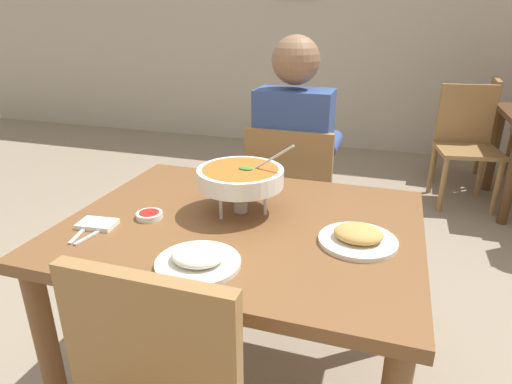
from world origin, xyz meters
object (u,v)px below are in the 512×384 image
chair_bg_corner (466,138)px  sauce_dish (149,215)px  diner_main (295,154)px  dining_table_main (243,249)px  chair_diner_main (292,200)px  curry_bowl (240,177)px  rice_plate (198,259)px  appetizer_plate (358,237)px  chair_bg_right (475,124)px

chair_bg_corner → sauce_dish: bearing=-118.3°
diner_main → sauce_dish: 0.91m
dining_table_main → chair_diner_main: bearing=90.0°
chair_diner_main → curry_bowl: bearing=-92.8°
diner_main → rice_plate: bearing=-91.3°
diner_main → chair_bg_corner: (1.00, 1.59, -0.24)m
curry_bowl → sauce_dish: size_ratio=3.69×
diner_main → sauce_dish: diner_main is taller
chair_diner_main → diner_main: (0.00, 0.03, 0.24)m
dining_table_main → appetizer_plate: 0.41m
dining_table_main → curry_bowl: curry_bowl is taller
rice_plate → curry_bowl: bearing=91.1°
appetizer_plate → sauce_dish: size_ratio=2.67×
diner_main → chair_bg_right: (1.13, 2.12, -0.24)m
curry_bowl → sauce_dish: bearing=-152.4°
rice_plate → chair_bg_right: 3.41m
curry_bowl → appetizer_plate: bearing=-14.9°
dining_table_main → diner_main: 0.79m
diner_main → appetizer_plate: diner_main is taller
appetizer_plate → curry_bowl: bearing=165.1°
chair_diner_main → rice_plate: 1.08m
diner_main → curry_bowl: (-0.03, -0.71, 0.12)m
diner_main → curry_bowl: size_ratio=3.94×
rice_plate → sauce_dish: bearing=141.3°
sauce_dish → diner_main: bearing=69.8°
diner_main → dining_table_main: bearing=-90.0°
diner_main → sauce_dish: size_ratio=14.56×
chair_bg_right → chair_bg_corner: 0.54m
chair_diner_main → rice_plate: bearing=-91.4°
sauce_dish → chair_bg_corner: size_ratio=0.10×
dining_table_main → diner_main: diner_main is taller
chair_diner_main → chair_bg_corner: size_ratio=1.00×
dining_table_main → chair_diner_main: size_ratio=1.30×
curry_bowl → chair_bg_corner: bearing=65.7°
rice_plate → chair_bg_right: size_ratio=0.27×
curry_bowl → rice_plate: bearing=-88.9°
diner_main → chair_bg_right: 2.41m
chair_bg_corner → dining_table_main: bearing=-112.9°
sauce_dish → chair_bg_corner: bearing=61.7°
chair_bg_right → chair_bg_corner: same height
curry_bowl → chair_bg_right: size_ratio=0.37×
sauce_dish → rice_plate: bearing=-38.7°
rice_plate → chair_bg_corner: chair_bg_corner is taller
dining_table_main → appetizer_plate: appetizer_plate is taller
appetizer_plate → diner_main: bearing=115.3°
diner_main → chair_bg_corner: bearing=57.7°
dining_table_main → curry_bowl: size_ratio=3.53×
chair_bg_corner → appetizer_plate: bearing=-104.4°
chair_diner_main → sauce_dish: chair_diner_main is taller
diner_main → chair_bg_corner: size_ratio=1.46×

